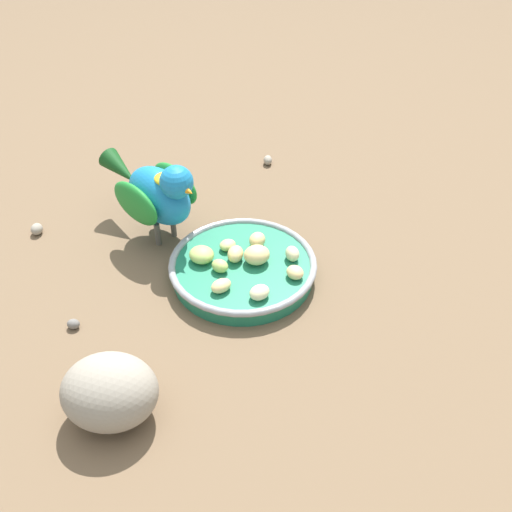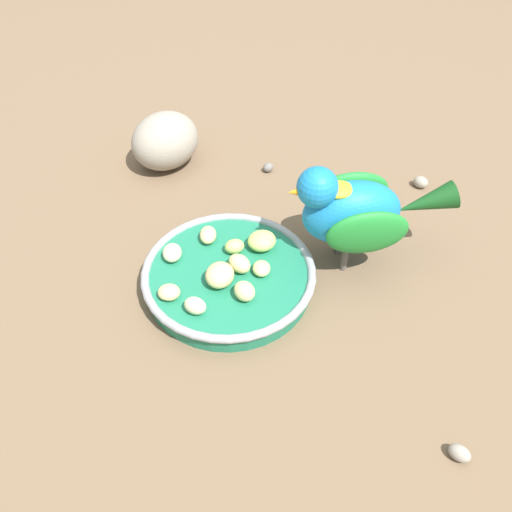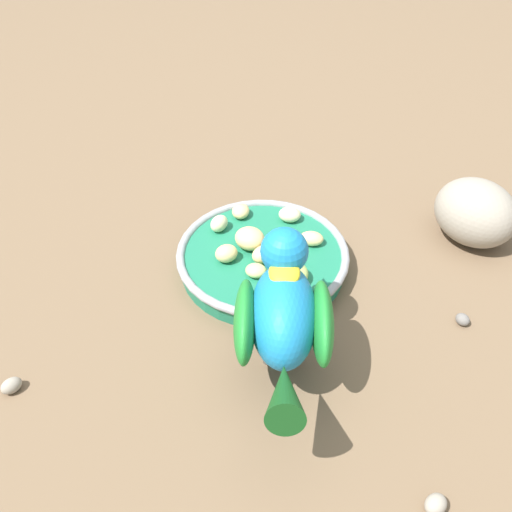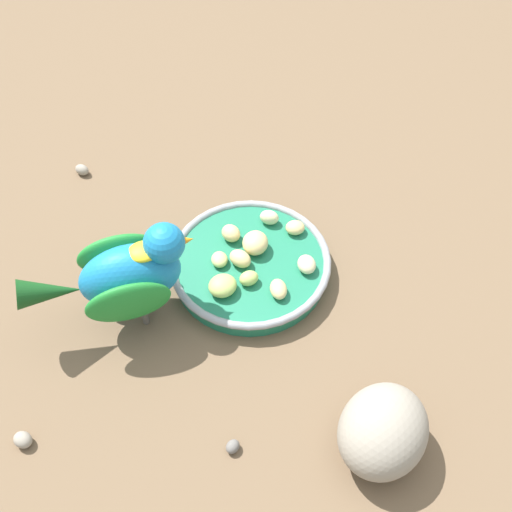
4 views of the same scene
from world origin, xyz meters
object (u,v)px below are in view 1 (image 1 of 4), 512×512
apple_piece_0 (226,245)px  apple_piece_6 (221,286)px  apple_piece_9 (257,240)px  apple_piece_4 (257,255)px  parrot (157,192)px  feeding_bowl (243,268)px  pebble_1 (73,324)px  apple_piece_8 (202,255)px  apple_piece_3 (292,254)px  apple_piece_7 (295,272)px  apple_piece_5 (220,266)px  rock_large (110,392)px  apple_piece_1 (235,254)px  pebble_2 (37,229)px  pebble_0 (268,160)px  apple_piece_2 (259,292)px

apple_piece_0 → apple_piece_6: (0.01, 0.09, 0.00)m
apple_piece_0 → apple_piece_9: (-0.05, -0.00, 0.00)m
apple_piece_4 → parrot: bearing=-37.1°
feeding_bowl → pebble_1: feeding_bowl is taller
apple_piece_8 → apple_piece_4: bearing=172.1°
apple_piece_6 → apple_piece_8: (0.02, -0.07, 0.00)m
apple_piece_3 → apple_piece_8: (0.13, -0.01, 0.00)m
apple_piece_3 → feeding_bowl: bearing=2.0°
pebble_1 → apple_piece_7: bearing=-171.6°
apple_piece_5 → rock_large: size_ratio=0.23×
apple_piece_1 → apple_piece_3: size_ratio=1.17×
apple_piece_4 → apple_piece_6: (0.05, 0.06, -0.00)m
pebble_1 → apple_piece_3: bearing=-164.7°
apple_piece_5 → apple_piece_9: apple_piece_9 is taller
pebble_2 → apple_piece_6: bearing=146.4°
apple_piece_8 → pebble_0: 0.33m
apple_piece_8 → parrot: (0.06, -0.09, 0.05)m
apple_piece_0 → apple_piece_4: 0.06m
apple_piece_2 → apple_piece_3: (-0.06, -0.08, 0.00)m
apple_piece_2 → rock_large: rock_large is taller
rock_large → apple_piece_7: bearing=-141.2°
apple_piece_1 → apple_piece_0: bearing=-63.6°
rock_large → apple_piece_9: bearing=-125.9°
apple_piece_1 → apple_piece_2: (-0.03, 0.08, -0.00)m
apple_piece_0 → pebble_1: size_ratio=1.49×
feeding_bowl → parrot: size_ratio=1.18×
apple_piece_3 → apple_piece_8: 0.13m
apple_piece_3 → rock_large: bearing=43.8°
apple_piece_2 → apple_piece_7: 0.07m
apple_piece_5 → pebble_0: bearing=-107.9°
feeding_bowl → pebble_1: bearing=19.1°
feeding_bowl → pebble_0: 0.32m
apple_piece_0 → pebble_0: bearing=-108.8°
apple_piece_5 → apple_piece_1: bearing=-136.2°
apple_piece_8 → apple_piece_9: same height
apple_piece_1 → apple_piece_3: same height
apple_piece_2 → apple_piece_7: size_ratio=1.11×
apple_piece_0 → rock_large: rock_large is taller
pebble_1 → pebble_0: bearing=-127.8°
apple_piece_8 → apple_piece_9: bearing=-162.3°
apple_piece_9 → apple_piece_4: bearing=83.3°
pebble_1 → parrot: bearing=-121.3°
apple_piece_5 → pebble_1: 0.21m
apple_piece_4 → pebble_2: size_ratio=1.71×
pebble_0 → feeding_bowl: bearing=77.0°
apple_piece_4 → pebble_2: (0.34, -0.13, -0.03)m
apple_piece_4 → apple_piece_6: apple_piece_4 is taller
apple_piece_0 → apple_piece_8: bearing=32.5°
apple_piece_4 → pebble_0: 0.32m
apple_piece_1 → apple_piece_5: apple_piece_1 is taller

